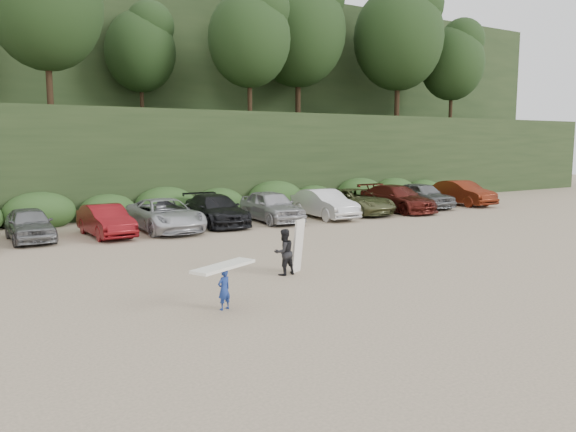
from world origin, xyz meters
TOP-DOWN VIEW (x-y plane):
  - ground at (0.00, 0.00)m, footprint 120.00×120.00m
  - hillside_backdrop at (-0.26, 35.93)m, footprint 90.00×41.50m
  - parked_cars at (2.11, 9.96)m, footprint 40.04×6.08m
  - child_surfer at (-3.90, -2.94)m, footprint 1.94×1.28m
  - adult_surfer at (-0.67, -0.57)m, footprint 1.21×0.62m

SIDE VIEW (x-z plane):
  - ground at x=0.00m, z-range 0.00..0.00m
  - adult_surfer at x=-0.67m, z-range -0.12..1.60m
  - parked_cars at x=2.11m, z-range -0.07..1.57m
  - child_surfer at x=-3.90m, z-range 0.20..1.34m
  - hillside_backdrop at x=-0.26m, z-range -2.78..25.22m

